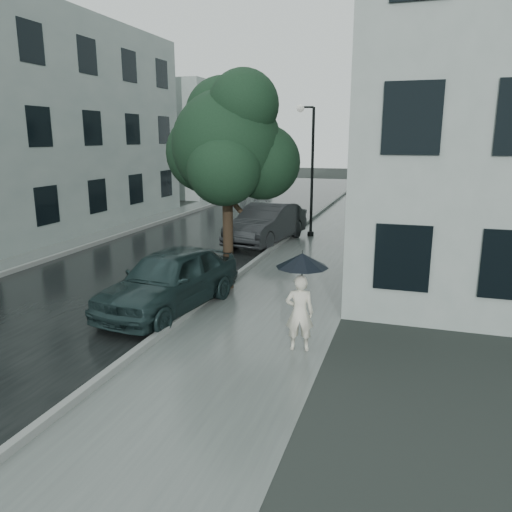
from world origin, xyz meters
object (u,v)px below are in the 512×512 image
(car_far, at_px, (267,223))
(lamp_post, at_px, (309,163))
(car_near, at_px, (170,279))
(street_tree, at_px, (228,143))
(pedestrian, at_px, (300,313))

(car_far, bearing_deg, lamp_post, 64.37)
(car_near, bearing_deg, street_tree, 79.70)
(lamp_post, distance_m, car_far, 3.29)
(car_near, bearing_deg, lamp_post, 90.95)
(pedestrian, bearing_deg, lamp_post, -90.86)
(car_near, bearing_deg, pedestrian, -13.65)
(pedestrian, xyz_separation_m, car_near, (-3.63, 1.45, -0.02))
(street_tree, height_order, lamp_post, street_tree)
(pedestrian, xyz_separation_m, street_tree, (-2.88, 3.70, 3.26))
(lamp_post, height_order, car_near, lamp_post)
(pedestrian, relative_size, street_tree, 0.26)
(pedestrian, bearing_deg, street_tree, -64.08)
(car_near, height_order, car_far, car_far)
(lamp_post, bearing_deg, street_tree, -106.23)
(street_tree, bearing_deg, car_near, -108.38)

